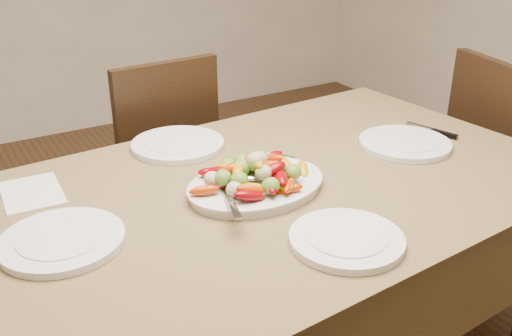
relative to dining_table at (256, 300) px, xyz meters
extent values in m
cube|color=brown|center=(0.00, 0.00, 0.00)|extent=(1.90, 1.15, 0.76)
ellipsoid|color=white|center=(-0.01, -0.01, 0.39)|extent=(0.40, 0.31, 0.02)
cylinder|color=white|center=(-0.53, -0.01, 0.39)|extent=(0.29, 0.29, 0.02)
cylinder|color=white|center=(0.57, 0.01, 0.39)|extent=(0.29, 0.29, 0.02)
cylinder|color=white|center=(-0.06, 0.38, 0.39)|extent=(0.30, 0.30, 0.02)
cylinder|color=white|center=(0.03, -0.35, 0.39)|extent=(0.27, 0.27, 0.02)
cube|color=silver|center=(-0.53, 0.29, 0.38)|extent=(0.16, 0.22, 0.00)
camera|label=1|loc=(-0.72, -1.19, 1.09)|focal=40.00mm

